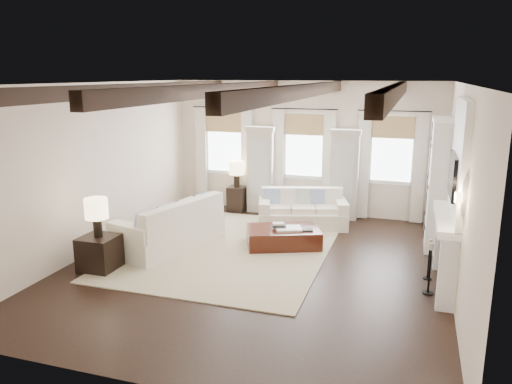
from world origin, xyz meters
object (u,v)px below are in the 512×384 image
(side_table_front, at_px, (100,253))
(ottoman, at_px, (283,237))
(sofa_back, at_px, (302,211))
(side_table_back, at_px, (237,199))
(sofa_left, at_px, (172,229))

(side_table_front, bearing_deg, ottoman, 38.07)
(sofa_back, relative_size, ottoman, 1.49)
(ottoman, height_order, side_table_front, side_table_front)
(ottoman, bearing_deg, side_table_back, 106.35)
(side_table_front, relative_size, side_table_back, 0.97)
(sofa_back, xyz_separation_m, side_table_back, (-1.83, 0.73, -0.03))
(side_table_back, bearing_deg, side_table_front, -102.63)
(sofa_back, distance_m, side_table_back, 1.97)
(side_table_front, bearing_deg, sofa_back, 52.19)
(side_table_front, bearing_deg, side_table_back, 77.37)
(sofa_left, xyz_separation_m, side_table_back, (0.29, 2.94, -0.08))
(side_table_front, bearing_deg, sofa_left, 63.96)
(sofa_back, xyz_separation_m, ottoman, (-0.06, -1.46, -0.15))
(sofa_back, bearing_deg, sofa_left, -133.78)
(sofa_left, bearing_deg, sofa_back, 46.22)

